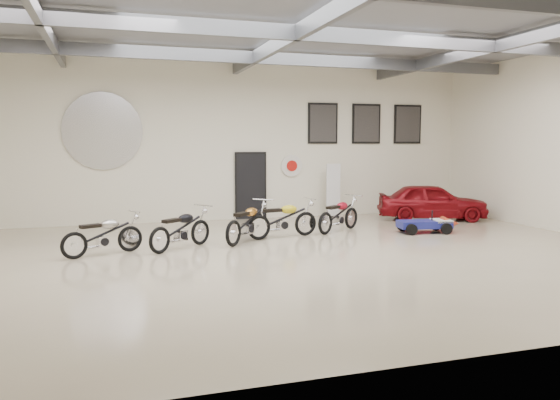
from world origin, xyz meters
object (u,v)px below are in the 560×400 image
object	(u,v)px
motorcycle_yellow	(283,218)
vintage_car	(432,201)
banner_stand	(333,190)
motorcycle_red	(339,214)
motorcycle_gold	(248,222)
go_kart	(430,221)
motorcycle_silver	(103,234)
motorcycle_black	(181,228)

from	to	relation	value
motorcycle_yellow	vintage_car	world-z (taller)	vintage_car
banner_stand	motorcycle_red	xyz separation A→B (m)	(-1.03, -2.81, -0.41)
banner_stand	motorcycle_gold	distance (m)	5.26
motorcycle_red	vintage_car	size ratio (longest dim) A/B	0.55
go_kart	motorcycle_silver	bearing A→B (deg)	-166.88
motorcycle_gold	vintage_car	distance (m)	6.94
motorcycle_gold	go_kart	distance (m)	5.10
motorcycle_black	vintage_car	bearing A→B (deg)	-21.25
banner_stand	go_kart	xyz separation A→B (m)	(1.27, -3.74, -0.59)
motorcycle_yellow	motorcycle_gold	bearing A→B (deg)	-173.90
motorcycle_black	motorcycle_gold	world-z (taller)	motorcycle_gold
motorcycle_gold	motorcycle_red	distance (m)	2.90
banner_stand	go_kart	distance (m)	3.99
motorcycle_gold	go_kart	bearing A→B (deg)	-47.43
motorcycle_yellow	motorcycle_red	distance (m)	1.84
motorcycle_gold	vintage_car	xyz separation A→B (m)	(6.62, 2.09, 0.07)
banner_stand	motorcycle_gold	bearing A→B (deg)	-138.20
banner_stand	vintage_car	bearing A→B (deg)	-29.70
go_kart	motorcycle_yellow	bearing A→B (deg)	-176.42
motorcycle_yellow	motorcycle_red	xyz separation A→B (m)	(1.78, 0.48, -0.02)
motorcycle_gold	motorcycle_red	world-z (taller)	motorcycle_gold
motorcycle_black	motorcycle_gold	bearing A→B (deg)	-23.89
motorcycle_silver	vintage_car	size ratio (longest dim) A/B	0.53
banner_stand	go_kart	bearing A→B (deg)	-72.66
motorcycle_red	motorcycle_silver	bearing A→B (deg)	158.98
motorcycle_yellow	vintage_car	bearing A→B (deg)	6.72
motorcycle_black	go_kart	size ratio (longest dim) A/B	1.08
motorcycle_silver	banner_stand	bearing A→B (deg)	6.97
motorcycle_gold	banner_stand	bearing A→B (deg)	-2.59
motorcycle_yellow	motorcycle_red	world-z (taller)	motorcycle_yellow
motorcycle_gold	motorcycle_yellow	distance (m)	1.06
motorcycle_silver	motorcycle_yellow	size ratio (longest dim) A/B	0.92
motorcycle_black	motorcycle_yellow	bearing A→B (deg)	-22.85
motorcycle_black	go_kart	world-z (taller)	motorcycle_black
motorcycle_yellow	go_kart	world-z (taller)	motorcycle_yellow
motorcycle_silver	motorcycle_gold	size ratio (longest dim) A/B	0.92
banner_stand	motorcycle_red	bearing A→B (deg)	-111.53
go_kart	vintage_car	world-z (taller)	vintage_car
motorcycle_silver	motorcycle_yellow	distance (m)	4.53
motorcycle_yellow	vintage_car	xyz separation A→B (m)	(5.60, 1.78, 0.07)
motorcycle_black	motorcycle_red	xyz separation A→B (m)	(4.50, 1.22, 0.00)
vintage_car	motorcycle_yellow	bearing A→B (deg)	129.93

